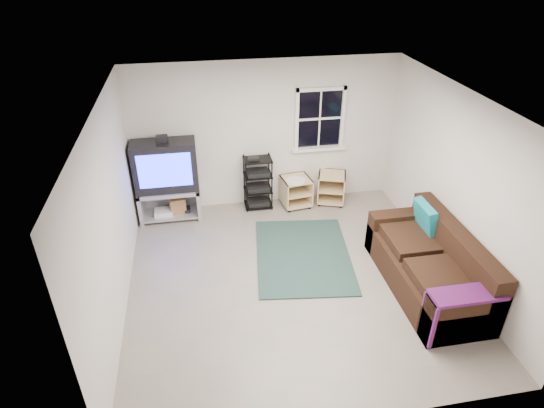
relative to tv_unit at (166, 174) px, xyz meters
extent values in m
plane|color=gray|center=(1.73, -2.02, -0.84)|extent=(4.60, 4.60, 0.00)
plane|color=white|center=(1.73, -2.02, 1.76)|extent=(4.60, 4.60, 0.00)
plane|color=silver|center=(1.73, 0.28, 0.46)|extent=(4.60, 0.00, 4.60)
plane|color=silver|center=(1.73, -4.32, 0.46)|extent=(4.60, 0.00, 4.60)
plane|color=silver|center=(-0.57, -2.02, 0.46)|extent=(0.00, 4.60, 4.60)
plane|color=silver|center=(4.03, -2.02, 0.46)|extent=(0.00, 4.60, 4.60)
cube|color=black|center=(2.68, 0.27, 0.71)|extent=(0.80, 0.01, 1.02)
cube|color=white|center=(2.68, 0.25, 1.23)|extent=(0.88, 0.06, 0.06)
cube|color=white|center=(2.68, 0.23, 0.16)|extent=(0.98, 0.14, 0.05)
cube|color=white|center=(2.27, 0.25, 0.71)|extent=(0.06, 0.06, 1.10)
cube|color=white|center=(3.09, 0.25, 0.71)|extent=(0.06, 0.06, 1.10)
cube|color=white|center=(2.68, 0.25, 0.71)|extent=(0.78, 0.04, 0.04)
cube|color=#A6A6AF|center=(0.00, -0.01, -0.30)|extent=(1.04, 0.52, 0.06)
cube|color=#A6A6AF|center=(-0.49, -0.01, -0.55)|extent=(0.06, 0.52, 0.57)
cube|color=#A6A6AF|center=(0.49, -0.01, -0.55)|extent=(0.06, 0.52, 0.57)
cube|color=#A6A6AF|center=(0.00, -0.01, -0.77)|extent=(0.91, 0.48, 0.04)
cube|color=#A6A6AF|center=(0.00, 0.23, -0.55)|extent=(1.04, 0.04, 0.57)
cube|color=silver|center=(-0.12, -0.05, -0.70)|extent=(0.31, 0.25, 0.08)
cube|color=black|center=(0.23, -0.01, -0.71)|extent=(0.21, 0.19, 0.06)
cube|color=black|center=(0.00, -0.01, 0.16)|extent=(1.04, 0.44, 0.85)
cube|color=#1E2DFF|center=(0.00, -0.23, 0.18)|extent=(0.85, 0.01, 0.58)
cube|color=black|center=(0.00, -0.01, 0.64)|extent=(0.19, 0.14, 0.10)
cylinder|color=black|center=(1.33, -0.08, -0.35)|extent=(0.02, 0.02, 0.98)
cylinder|color=black|center=(1.78, -0.08, -0.35)|extent=(0.02, 0.02, 0.98)
cylinder|color=black|center=(1.33, 0.24, -0.35)|extent=(0.02, 0.02, 0.98)
cylinder|color=black|center=(1.78, 0.24, -0.35)|extent=(0.02, 0.02, 0.98)
cube|color=black|center=(1.56, 0.08, -0.79)|extent=(0.49, 0.36, 0.02)
cube|color=black|center=(1.56, 0.08, -0.74)|extent=(0.38, 0.29, 0.08)
cube|color=black|center=(1.56, 0.08, -0.50)|extent=(0.49, 0.36, 0.02)
cube|color=black|center=(1.56, 0.08, -0.45)|extent=(0.38, 0.29, 0.08)
cube|color=black|center=(1.56, 0.08, -0.20)|extent=(0.49, 0.36, 0.02)
cube|color=black|center=(1.56, 0.08, -0.15)|extent=(0.38, 0.29, 0.08)
cube|color=black|center=(1.56, 0.08, 0.10)|extent=(0.49, 0.36, 0.02)
cube|color=#D8BC85|center=(2.91, 0.02, -0.28)|extent=(0.61, 0.61, 0.02)
cube|color=#D8BC85|center=(2.91, 0.02, -0.78)|extent=(0.61, 0.61, 0.02)
cube|color=#D8BC85|center=(2.69, 0.09, -0.53)|extent=(0.17, 0.46, 0.52)
cube|color=#D8BC85|center=(3.12, -0.05, -0.53)|extent=(0.17, 0.46, 0.52)
cube|color=#D8BC85|center=(2.98, 0.24, -0.53)|extent=(0.42, 0.16, 0.52)
cube|color=#D8BC85|center=(2.91, 0.02, -0.55)|extent=(0.56, 0.57, 0.02)
cylinder|color=black|center=(2.66, -0.10, -0.81)|extent=(0.05, 0.05, 0.05)
cylinder|color=black|center=(3.15, 0.14, -0.81)|extent=(0.05, 0.05, 0.05)
cube|color=#D8BC85|center=(2.24, 0.02, -0.31)|extent=(0.55, 0.55, 0.02)
cube|color=#D8BC85|center=(2.24, 0.02, -0.78)|extent=(0.55, 0.55, 0.02)
cube|color=#D8BC85|center=(2.01, -0.02, -0.54)|extent=(0.09, 0.49, 0.49)
cube|color=#D8BC85|center=(2.47, 0.05, -0.54)|extent=(0.09, 0.49, 0.49)
cube|color=#D8BC85|center=(2.21, 0.25, -0.54)|extent=(0.45, 0.08, 0.49)
cube|color=#D8BC85|center=(2.24, 0.02, -0.56)|extent=(0.51, 0.53, 0.02)
cylinder|color=black|center=(2.07, -0.20, -0.81)|extent=(0.05, 0.05, 0.05)
cylinder|color=black|center=(2.41, 0.23, -0.81)|extent=(0.05, 0.05, 0.05)
cylinder|color=silver|center=(2.20, -0.09, -0.28)|extent=(0.35, 0.35, 0.03)
cube|color=black|center=(3.52, -2.51, -0.61)|extent=(0.96, 2.14, 0.45)
cube|color=black|center=(3.87, -2.51, -0.16)|extent=(0.26, 2.14, 0.46)
cube|color=black|center=(3.52, -1.57, -0.51)|extent=(0.96, 0.26, 0.66)
cube|color=black|center=(3.52, -3.45, -0.51)|extent=(0.96, 0.26, 0.66)
cube|color=black|center=(3.43, -2.94, -0.32)|extent=(0.64, 0.77, 0.14)
cube|color=black|center=(3.43, -2.09, -0.32)|extent=(0.64, 0.77, 0.14)
cube|color=teal|center=(3.71, -1.93, -0.07)|extent=(0.21, 0.51, 0.44)
cube|color=navy|center=(3.50, -3.45, -0.15)|extent=(0.88, 0.32, 0.04)
cube|color=navy|center=(3.06, -3.45, -0.49)|extent=(0.04, 0.32, 0.62)
cube|color=black|center=(2.02, -1.51, -0.83)|extent=(1.65, 2.12, 0.02)
cube|color=olive|center=(0.13, -0.03, -0.65)|extent=(0.28, 0.21, 0.37)
camera|label=1|loc=(0.56, -7.00, 3.44)|focal=30.00mm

